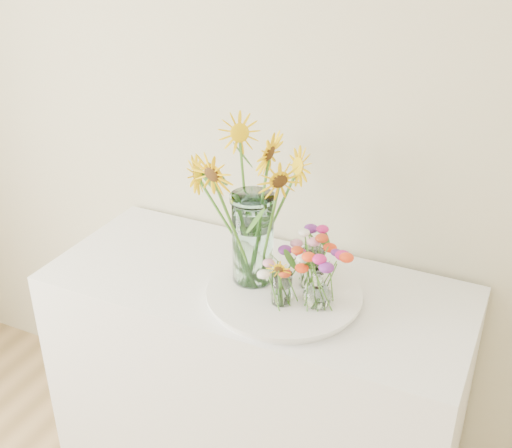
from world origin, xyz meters
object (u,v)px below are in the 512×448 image
object	(u,v)px
counter	(256,388)
mason_jar	(253,239)
small_vase_a	(282,289)
small_vase_c	(312,269)
small_vase_b	(318,289)
tray	(284,296)

from	to	relation	value
counter	mason_jar	distance (m)	0.63
mason_jar	small_vase_a	distance (m)	0.19
small_vase_c	mason_jar	bearing A→B (deg)	-165.91
small_vase_b	counter	bearing A→B (deg)	162.06
small_vase_a	small_vase_c	size ratio (longest dim) A/B	0.83
small_vase_a	small_vase_b	bearing A→B (deg)	16.64
small_vase_b	tray	bearing A→B (deg)	166.61
small_vase_a	small_vase_c	world-z (taller)	small_vase_c
tray	small_vase_a	size ratio (longest dim) A/B	4.31
counter	small_vase_c	xyz separation A→B (m)	(0.18, 0.02, 0.54)
counter	small_vase_b	xyz separation A→B (m)	(0.24, -0.08, 0.54)
counter	tray	xyz separation A→B (m)	(0.12, -0.05, 0.46)
counter	tray	world-z (taller)	tray
small_vase_b	small_vase_a	bearing A→B (deg)	-163.36
counter	tray	size ratio (longest dim) A/B	3.02
mason_jar	small_vase_b	world-z (taller)	mason_jar
small_vase_b	small_vase_c	xyz separation A→B (m)	(-0.06, 0.10, 0.00)
small_vase_a	small_vase_c	bearing A→B (deg)	69.65
mason_jar	small_vase_a	bearing A→B (deg)	-31.20
tray	mason_jar	size ratio (longest dim) A/B	1.53
tray	counter	bearing A→B (deg)	157.71
counter	small_vase_c	bearing A→B (deg)	6.16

